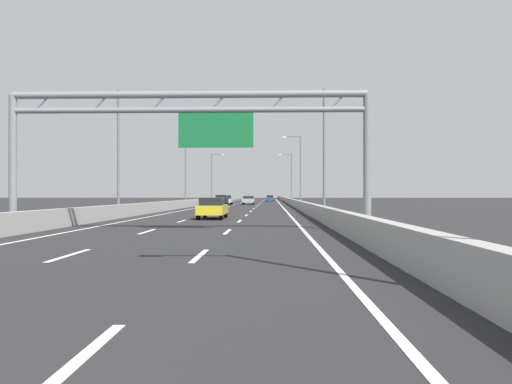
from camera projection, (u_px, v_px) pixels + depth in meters
The scene contains 52 objects.
ground_plane at pixel (252, 203), 101.67m from camera, with size 260.00×260.00×0.00m, color #262628.
lane_dash_left_1 at pixel (69, 255), 14.26m from camera, with size 0.16×3.00×0.01m, color white.
lane_dash_left_2 at pixel (147, 232), 23.26m from camera, with size 0.16×3.00×0.01m, color white.
lane_dash_left_3 at pixel (182, 221), 32.26m from camera, with size 0.16×3.00×0.01m, color white.
lane_dash_left_4 at pixel (201, 215), 41.25m from camera, with size 0.16×3.00×0.01m, color white.
lane_dash_left_5 at pixel (214, 211), 50.25m from camera, with size 0.16×3.00×0.01m, color white.
lane_dash_left_6 at pixel (222, 209), 59.24m from camera, with size 0.16×3.00×0.01m, color white.
lane_dash_left_7 at pixel (229, 207), 68.24m from camera, with size 0.16×3.00×0.01m, color white.
lane_dash_left_8 at pixel (234, 205), 77.24m from camera, with size 0.16×3.00×0.01m, color white.
lane_dash_left_9 at pixel (238, 204), 86.23m from camera, with size 0.16×3.00×0.01m, color white.
lane_dash_left_10 at pixel (241, 203), 95.23m from camera, with size 0.16×3.00×0.01m, color white.
lane_dash_left_11 at pixel (243, 202), 104.23m from camera, with size 0.16×3.00×0.01m, color white.
lane_dash_left_12 at pixel (246, 202), 113.22m from camera, with size 0.16×3.00×0.01m, color white.
lane_dash_left_13 at pixel (247, 201), 122.22m from camera, with size 0.16×3.00×0.01m, color white.
lane_dash_left_14 at pixel (249, 201), 131.21m from camera, with size 0.16×3.00×0.01m, color white.
lane_dash_left_15 at pixel (250, 200), 140.21m from camera, with size 0.16×3.00×0.01m, color white.
lane_dash_left_16 at pixel (252, 200), 149.21m from camera, with size 0.16×3.00×0.01m, color white.
lane_dash_left_17 at pixel (253, 199), 158.20m from camera, with size 0.16×3.00×0.01m, color white.
lane_dash_right_0 at pixel (75, 363), 5.16m from camera, with size 0.16×3.00×0.01m, color white.
lane_dash_right_1 at pixel (200, 256), 14.16m from camera, with size 0.16×3.00×0.01m, color white.
lane_dash_right_2 at pixel (227, 232), 23.16m from camera, with size 0.16×3.00×0.01m, color white.
lane_dash_right_3 at pixel (240, 221), 32.15m from camera, with size 0.16×3.00×0.01m, color white.
lane_dash_right_4 at pixel (246, 215), 41.15m from camera, with size 0.16×3.00×0.01m, color white.
lane_dash_right_5 at pixel (251, 211), 50.14m from camera, with size 0.16×3.00×0.01m, color white.
lane_dash_right_6 at pixel (254, 209), 59.14m from camera, with size 0.16×3.00×0.01m, color white.
lane_dash_right_7 at pixel (256, 207), 68.14m from camera, with size 0.16×3.00×0.01m, color white.
lane_dash_right_8 at pixel (258, 205), 77.13m from camera, with size 0.16×3.00×0.01m, color white.
lane_dash_right_9 at pixel (259, 204), 86.13m from camera, with size 0.16×3.00×0.01m, color white.
lane_dash_right_10 at pixel (260, 203), 95.13m from camera, with size 0.16×3.00×0.01m, color white.
lane_dash_right_11 at pixel (261, 202), 104.12m from camera, with size 0.16×3.00×0.01m, color white.
lane_dash_right_12 at pixel (262, 202), 113.12m from camera, with size 0.16×3.00×0.01m, color white.
lane_dash_right_13 at pixel (263, 201), 122.11m from camera, with size 0.16×3.00×0.01m, color white.
lane_dash_right_14 at pixel (263, 201), 131.11m from camera, with size 0.16×3.00×0.01m, color white.
lane_dash_right_15 at pixel (264, 200), 140.11m from camera, with size 0.16×3.00×0.01m, color white.
lane_dash_right_16 at pixel (264, 200), 149.10m from camera, with size 0.16×3.00×0.01m, color white.
lane_dash_right_17 at pixel (265, 199), 158.10m from camera, with size 0.16×3.00×0.01m, color white.
edge_line_left at pixel (219, 204), 89.83m from camera, with size 0.16×176.00×0.01m, color white.
edge_line_right at pixel (280, 204), 89.53m from camera, with size 0.16×176.00×0.01m, color white.
barrier_left at pixel (222, 200), 111.87m from camera, with size 0.45×220.00×0.95m.
barrier_right at pixel (286, 200), 111.47m from camera, with size 0.45×220.00×0.95m.
sign_gantry at pixel (192, 124), 23.50m from camera, with size 16.50×0.36×6.36m.
streetlamp_left_mid at pixel (122, 145), 38.90m from camera, with size 2.58×0.28×9.50m.
streetlamp_right_mid at pixel (321, 144), 38.47m from camera, with size 2.58×0.28×9.50m.
streetlamp_left_far at pixel (187, 166), 69.53m from camera, with size 2.58×0.28×9.50m.
streetlamp_right_far at pixel (299, 166), 69.10m from camera, with size 2.58×0.28×9.50m.
streetlamp_left_distant at pixel (213, 175), 100.17m from camera, with size 2.58×0.28×9.50m.
streetlamp_right_distant at pixel (290, 175), 99.74m from camera, with size 2.58×0.28×9.50m.
black_car at pixel (221, 200), 75.73m from camera, with size 1.74×4.36×1.55m.
yellow_car at pixel (213, 208), 35.25m from camera, with size 1.72×4.57×1.45m.
blue_car at pixel (270, 198), 118.91m from camera, with size 1.70×4.25×1.40m.
silver_car at pixel (249, 200), 83.44m from camera, with size 1.85×4.66×1.36m.
white_car at pixel (226, 200), 82.67m from camera, with size 1.81×4.45×1.48m.
Camera 1 is at (3.75, -1.62, 1.70)m, focal length 36.42 mm.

